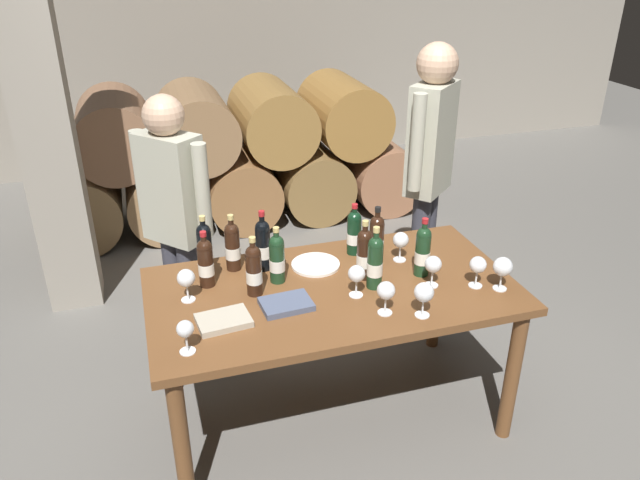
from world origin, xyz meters
TOP-DOWN VIEW (x-y plane):
  - ground_plane at (0.00, 0.00)m, footprint 14.00×14.00m
  - cellar_back_wall at (0.00, 4.20)m, footprint 10.00×0.24m
  - barrel_stack at (0.00, 2.60)m, footprint 3.12×0.90m
  - stone_pillar at (-1.30, 1.60)m, footprint 0.32×0.32m
  - dining_table at (0.00, 0.00)m, footprint 1.70×0.90m
  - wine_bottle_0 at (-0.54, 0.35)m, footprint 0.07×0.07m
  - wine_bottle_1 at (-0.36, 0.05)m, footprint 0.07×0.07m
  - wine_bottle_2 at (0.21, 0.30)m, footprint 0.07×0.07m
  - wine_bottle_3 at (-0.23, 0.13)m, footprint 0.07×0.07m
  - wine_bottle_4 at (0.17, 0.04)m, footprint 0.07×0.07m
  - wine_bottle_5 at (0.28, 0.17)m, footprint 0.07×0.07m
  - wine_bottle_6 at (-0.55, 0.19)m, footprint 0.07×0.07m
  - wine_bottle_7 at (-0.27, 0.27)m, footprint 0.07×0.07m
  - wine_bottle_8 at (0.45, -0.01)m, footprint 0.07×0.07m
  - wine_bottle_9 at (0.19, -0.05)m, footprint 0.07×0.07m
  - wine_bottle_10 at (-0.41, 0.31)m, footprint 0.07×0.07m
  - wine_glass_0 at (0.40, 0.15)m, footprint 0.08×0.08m
  - wine_glass_1 at (0.29, -0.34)m, footprint 0.09×0.09m
  - wine_glass_2 at (0.08, -0.10)m, footprint 0.08×0.08m
  - wine_glass_3 at (-0.65, 0.08)m, footprint 0.08×0.08m
  - wine_glass_4 at (0.64, -0.19)m, footprint 0.08×0.08m
  - wine_glass_5 at (0.15, -0.27)m, footprint 0.08×0.08m
  - wine_glass_6 at (0.45, -0.12)m, footprint 0.08×0.08m
  - wine_glass_7 at (0.73, -0.24)m, footprint 0.09×0.09m
  - wine_glass_8 at (-0.70, -0.30)m, footprint 0.07×0.07m
  - tasting_notebook at (-0.53, -0.15)m, footprint 0.24×0.18m
  - leather_ledger at (-0.25, -0.10)m, footprint 0.23×0.17m
  - serving_plate at (-0.02, 0.22)m, footprint 0.24×0.24m
  - sommelier_presenting at (0.84, 0.75)m, footprint 0.39×0.36m
  - taster_seated_left at (-0.64, 0.72)m, footprint 0.36×0.39m

SIDE VIEW (x-z plane):
  - ground_plane at x=0.00m, z-range 0.00..0.00m
  - barrel_stack at x=0.00m, z-range -0.03..1.12m
  - dining_table at x=0.00m, z-range 0.29..1.05m
  - serving_plate at x=-0.02m, z-range 0.76..0.77m
  - tasting_notebook at x=-0.53m, z-range 0.76..0.79m
  - leather_ledger at x=-0.25m, z-range 0.76..0.79m
  - wine_glass_8 at x=-0.70m, z-range 0.79..0.93m
  - wine_glass_2 at x=0.08m, z-range 0.79..0.94m
  - wine_glass_4 at x=0.64m, z-range 0.79..0.94m
  - wine_glass_0 at x=0.40m, z-range 0.79..0.95m
  - wine_glass_6 at x=0.45m, z-range 0.79..0.95m
  - wine_glass_5 at x=0.15m, z-range 0.79..0.95m
  - wine_glass_3 at x=-0.65m, z-range 0.79..0.95m
  - wine_glass_1 at x=0.29m, z-range 0.79..0.95m
  - wine_glass_7 at x=0.73m, z-range 0.79..0.96m
  - wine_bottle_2 at x=0.21m, z-range 0.74..1.02m
  - wine_bottle_6 at x=-0.55m, z-range 0.74..1.02m
  - wine_bottle_3 at x=-0.23m, z-range 0.74..1.02m
  - wine_bottle_0 at x=-0.54m, z-range 0.74..1.03m
  - wine_bottle_1 at x=-0.36m, z-range 0.74..1.03m
  - wine_bottle_10 at x=-0.41m, z-range 0.74..1.03m
  - wine_bottle_8 at x=0.45m, z-range 0.74..1.04m
  - wine_bottle_5 at x=0.28m, z-range 0.74..1.04m
  - wine_bottle_4 at x=0.17m, z-range 0.74..1.04m
  - wine_bottle_9 at x=0.19m, z-range 0.74..1.05m
  - wine_bottle_7 at x=-0.27m, z-range 0.74..1.05m
  - taster_seated_left at x=-0.64m, z-range 0.15..1.69m
  - sommelier_presenting at x=0.84m, z-range 0.19..1.90m
  - stone_pillar at x=-1.30m, z-range 0.00..2.60m
  - cellar_back_wall at x=0.00m, z-range 0.00..2.80m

